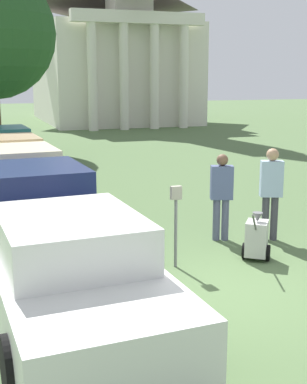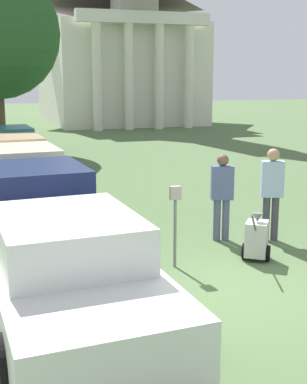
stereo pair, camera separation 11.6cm
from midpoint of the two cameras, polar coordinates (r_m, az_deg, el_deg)
name	(u,v)px [view 2 (the right image)]	position (r m, az deg, el deg)	size (l,w,h in m)	color
ground_plane	(224,290)	(8.18, 7.93, -10.32)	(120.00, 120.00, 0.00)	#4C663D
parked_car_white	(66,272)	(6.95, -8.88, -8.46)	(2.22, 4.97, 1.48)	silver
parked_car_navy	(36,207)	(10.20, -12.06, -1.63)	(2.27, 4.91, 1.54)	#19234C
parked_car_cream	(22,178)	(13.46, -13.62, 1.41)	(2.21, 5.10, 1.47)	beige
parked_car_tan	(13,160)	(16.68, -14.56, 3.32)	(2.21, 5.00, 1.40)	tan
parked_car_teal	(7,147)	(20.01, -15.22, 4.68)	(2.25, 5.02, 1.38)	#23666B
parking_meter	(175,211)	(8.77, 2.71, -2.06)	(0.18, 0.09, 1.38)	slate
person_worker	(222,192)	(10.31, 7.64, 0.00)	(0.47, 0.34, 1.69)	#515670
person_supervisor	(272,188)	(10.46, 12.82, 0.37)	(0.47, 0.36, 1.80)	#3F3F47
equipment_cart	(257,239)	(9.43, 11.28, -4.89)	(0.74, 0.91, 1.00)	#B2B2AD
church	(116,37)	(39.17, -3.93, 16.16)	(9.73, 14.08, 21.85)	silver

